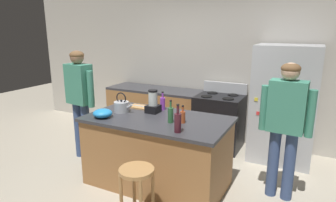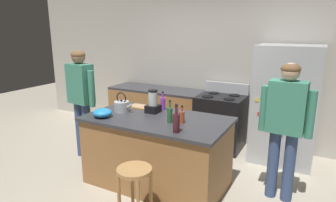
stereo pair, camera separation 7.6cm
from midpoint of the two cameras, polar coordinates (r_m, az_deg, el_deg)
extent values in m
plane|color=#B2A893|center=(4.03, -2.57, -15.60)|extent=(14.00, 14.00, 0.00)
cube|color=#BCB7AD|center=(5.32, 7.71, 7.02)|extent=(8.00, 0.10, 2.70)
cube|color=#9E6B3D|center=(3.84, -2.64, -10.01)|extent=(1.75, 0.94, 0.86)
cube|color=#333338|center=(3.68, -2.72, -3.60)|extent=(1.81, 1.00, 0.04)
cube|color=#9E6B3D|center=(5.47, -1.94, -2.50)|extent=(2.00, 0.64, 0.86)
cube|color=#333338|center=(5.36, -1.98, 2.11)|extent=(2.00, 0.64, 0.04)
cube|color=#B7BABF|center=(4.69, 21.28, -0.62)|extent=(0.90, 0.70, 1.76)
cylinder|color=#B7BABF|center=(4.32, 20.33, -0.56)|extent=(0.02, 0.02, 0.79)
cylinder|color=#B7BABF|center=(4.31, 21.38, -0.68)|extent=(0.02, 0.02, 0.79)
cube|color=purple|center=(4.39, 23.98, -4.65)|extent=(0.05, 0.01, 0.05)
cube|color=yellow|center=(4.37, 16.38, 0.30)|extent=(0.05, 0.01, 0.05)
cube|color=red|center=(4.41, 16.73, -2.32)|extent=(0.05, 0.01, 0.05)
cube|color=#3FB259|center=(4.43, 17.93, -4.00)|extent=(0.05, 0.01, 0.05)
cube|color=orange|center=(4.39, 19.80, -2.99)|extent=(0.05, 0.01, 0.05)
cube|color=black|center=(5.01, 9.47, -4.05)|extent=(0.76, 0.64, 0.90)
cube|color=black|center=(4.73, 8.25, -5.68)|extent=(0.60, 0.01, 0.24)
cube|color=#B7BABF|center=(5.14, 10.70, 2.60)|extent=(0.76, 0.06, 0.18)
cylinder|color=black|center=(4.81, 7.11, 0.91)|extent=(0.18, 0.18, 0.01)
cylinder|color=black|center=(4.70, 11.23, 0.44)|extent=(0.18, 0.18, 0.01)
cylinder|color=black|center=(5.08, 8.26, 1.60)|extent=(0.18, 0.18, 0.01)
cylinder|color=black|center=(4.98, 12.18, 1.17)|extent=(0.18, 0.18, 0.01)
cylinder|color=#384C7A|center=(4.83, -17.51, -5.35)|extent=(0.15, 0.15, 0.88)
cylinder|color=#384C7A|center=(4.70, -16.13, -5.81)|extent=(0.15, 0.15, 0.88)
cube|color=#3F8C72|center=(4.58, -17.49, 3.18)|extent=(0.43, 0.27, 0.60)
cylinder|color=#3F8C72|center=(4.78, -19.31, 2.88)|extent=(0.10, 0.10, 0.54)
cylinder|color=#3F8C72|center=(4.40, -15.41, 2.23)|extent=(0.10, 0.10, 0.54)
sphere|color=#8C664C|center=(4.52, -17.87, 8.14)|extent=(0.22, 0.22, 0.20)
ellipsoid|color=brown|center=(4.52, -17.90, 8.59)|extent=(0.24, 0.24, 0.12)
cylinder|color=#384C7A|center=(3.77, 22.05, -11.77)|extent=(0.14, 0.14, 0.84)
cylinder|color=#384C7A|center=(3.79, 19.31, -11.35)|extent=(0.14, 0.14, 0.84)
cube|color=#3F8C72|center=(3.54, 21.68, -1.00)|extent=(0.41, 0.24, 0.59)
cylinder|color=#3F8C72|center=(3.53, 25.61, -2.30)|extent=(0.10, 0.10, 0.54)
cylinder|color=#3F8C72|center=(3.59, 17.69, -1.27)|extent=(0.10, 0.10, 0.54)
sphere|color=#D8AD8C|center=(3.46, 22.28, 5.35)|extent=(0.21, 0.21, 0.20)
ellipsoid|color=brown|center=(3.46, 22.34, 5.93)|extent=(0.22, 0.22, 0.12)
cylinder|color=#B7844C|center=(3.03, -6.91, -13.35)|extent=(0.36, 0.36, 0.04)
cylinder|color=#B7844C|center=(3.17, -9.84, -18.73)|extent=(0.04, 0.04, 0.59)
cylinder|color=#B7844C|center=(3.33, -7.33, -16.87)|extent=(0.04, 0.04, 0.59)
cylinder|color=#B7844C|center=(3.22, -3.70, -17.95)|extent=(0.04, 0.04, 0.59)
cube|color=black|center=(3.88, -3.50, -1.55)|extent=(0.17, 0.17, 0.10)
cylinder|color=silver|center=(3.85, -3.53, 0.49)|extent=(0.12, 0.12, 0.18)
cylinder|color=black|center=(3.82, -3.56, 2.01)|extent=(0.12, 0.12, 0.02)
cylinder|color=#B24C26|center=(3.46, 2.25, -3.19)|extent=(0.06, 0.06, 0.14)
cylinder|color=#B24C26|center=(3.43, 2.27, -1.60)|extent=(0.02, 0.02, 0.06)
cylinder|color=black|center=(3.42, 2.28, -0.98)|extent=(0.03, 0.03, 0.02)
cylinder|color=#2D6638|center=(3.46, -0.12, -2.79)|extent=(0.07, 0.07, 0.18)
cylinder|color=#2D6638|center=(3.43, -0.12, -0.71)|extent=(0.03, 0.03, 0.08)
cylinder|color=black|center=(3.41, -0.12, 0.05)|extent=(0.03, 0.03, 0.02)
cylinder|color=purple|center=(4.00, -1.61, -0.55)|extent=(0.07, 0.07, 0.17)
cylinder|color=purple|center=(3.97, -1.62, 1.13)|extent=(0.03, 0.03, 0.07)
cylinder|color=black|center=(3.96, -1.62, 1.75)|extent=(0.03, 0.03, 0.02)
cylinder|color=#471923|center=(3.14, 1.22, -4.33)|extent=(0.08, 0.08, 0.21)
cylinder|color=#471923|center=(3.09, 1.24, -1.70)|extent=(0.03, 0.03, 0.09)
cylinder|color=black|center=(3.08, 1.24, -0.75)|extent=(0.03, 0.03, 0.02)
ellipsoid|color=#268CD8|center=(3.76, -13.25, -2.35)|extent=(0.24, 0.24, 0.11)
cylinder|color=#B7BABF|center=(3.96, -9.64, -1.13)|extent=(0.20, 0.20, 0.14)
sphere|color=black|center=(3.94, -9.69, 0.06)|extent=(0.03, 0.03, 0.03)
cylinder|color=#B7BABF|center=(3.88, -8.10, -1.07)|extent=(0.09, 0.03, 0.08)
torus|color=black|center=(3.93, -9.71, 0.56)|extent=(0.16, 0.02, 0.16)
cube|color=#B7844C|center=(4.15, -6.09, -1.14)|extent=(0.30, 0.20, 0.02)
cube|color=#B7BABF|center=(4.14, -5.86, -1.00)|extent=(0.22, 0.03, 0.01)
camera|label=1|loc=(0.04, -90.56, -0.14)|focal=31.16mm
camera|label=2|loc=(0.04, 89.44, 0.14)|focal=31.16mm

